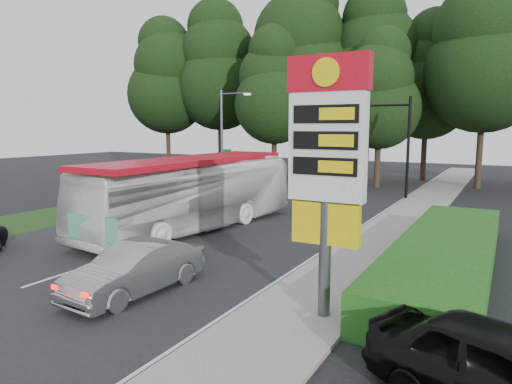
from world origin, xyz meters
The scene contains 21 objects.
ground centered at (0.00, 0.00, 0.00)m, with size 120.00×120.00×0.00m, color black.
road_surface centered at (0.00, 12.00, 0.01)m, with size 14.00×80.00×0.02m, color black.
sidewalk_right centered at (8.50, 12.00, 0.06)m, with size 3.00×80.00×0.12m, color gray.
grass_verge_left centered at (-9.50, 18.00, 0.01)m, with size 5.00×50.00×0.02m, color #193814.
hedge centered at (11.50, 8.00, 0.60)m, with size 3.00×14.00×1.20m, color #1A5015.
gas_station_pylon centered at (9.20, 1.99, 4.45)m, with size 2.10×0.45×6.85m.
traffic_signal_mast centered at (5.68, 24.00, 4.67)m, with size 6.10×0.35×7.20m.
streetlight_signs centered at (-6.99, 22.01, 4.44)m, with size 2.75×0.98×8.00m.
monument centered at (-2.00, 30.00, 5.10)m, with size 3.00×3.00×10.05m.
tree_far_west centered at (-22.00, 33.00, 10.68)m, with size 8.96×8.96×17.60m.
tree_west_mid centered at (-16.00, 35.00, 11.69)m, with size 9.80×9.80×19.25m.
tree_west_near centered at (-10.00, 37.00, 10.02)m, with size 8.40×8.40×16.50m.
tree_center_left centered at (-5.00, 33.00, 12.02)m, with size 10.08×10.08×19.80m.
tree_center_right centered at (1.00, 35.00, 11.02)m, with size 9.24×9.24×18.15m.
tree_east_near centered at (6.00, 37.00, 9.68)m, with size 8.12×8.12×15.95m.
tree_east_mid centered at (11.00, 33.00, 11.35)m, with size 9.52×9.52×18.70m.
tree_monument_left centered at (-6.00, 29.00, 8.68)m, with size 7.28×7.28×14.30m.
tree_monument_right centered at (3.50, 29.50, 8.01)m, with size 6.72×6.72×13.20m.
transit_bus centered at (-0.38, 9.02, 1.80)m, with size 3.02×12.89×3.59m, color white.
sedan_silver centered at (3.49, 0.96, 0.78)m, with size 1.64×4.71×1.55m, color #94969B.
parked_car_black centered at (13.50, -0.51, 0.86)m, with size 2.03×5.03×1.72m, color black.
Camera 1 is at (13.27, -8.99, 5.07)m, focal length 32.00 mm.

